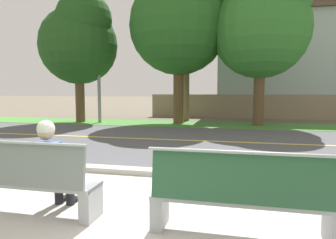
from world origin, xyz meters
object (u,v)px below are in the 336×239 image
at_px(shade_tree_far_left, 80,39).
at_px(shade_tree_left, 181,17).
at_px(seated_person_blue, 52,163).
at_px(bench_right, 242,198).
at_px(streetlamp, 100,42).
at_px(shade_tree_centre, 264,22).
at_px(bench_left, 21,181).

distance_m(shade_tree_far_left, shade_tree_left, 5.20).
bearing_deg(seated_person_blue, bench_right, -4.05).
distance_m(streetlamp, shade_tree_centre, 7.89).
bearing_deg(streetlamp, shade_tree_left, 4.33).
bearing_deg(shade_tree_centre, seated_person_blue, -107.63).
distance_m(streetlamp, shade_tree_left, 4.24).
relative_size(seated_person_blue, shade_tree_left, 0.16).
height_order(shade_tree_far_left, shade_tree_left, shade_tree_left).
bearing_deg(bench_left, bench_right, 0.00).
relative_size(shade_tree_left, shade_tree_centre, 1.09).
distance_m(bench_left, shade_tree_left, 12.16).
bearing_deg(streetlamp, shade_tree_far_left, -171.35).
relative_size(seated_person_blue, shade_tree_far_left, 0.19).
xyz_separation_m(bench_right, shade_tree_centre, (1.03, 11.09, 4.21)).
height_order(bench_left, streetlamp, streetlamp).
bearing_deg(shade_tree_far_left, shade_tree_centre, 2.03).
relative_size(bench_left, bench_right, 1.00).
distance_m(seated_person_blue, shade_tree_left, 11.93).
bearing_deg(seated_person_blue, bench_left, -152.51).
bearing_deg(bench_right, bench_left, 180.00).
bearing_deg(streetlamp, bench_left, -69.64).
distance_m(bench_left, bench_right, 2.77).
distance_m(shade_tree_far_left, shade_tree_centre, 8.89).
bearing_deg(bench_left, shade_tree_centre, 71.08).
xyz_separation_m(seated_person_blue, shade_tree_far_left, (-5.40, 10.61, 3.52)).
height_order(bench_left, shade_tree_far_left, shade_tree_far_left).
height_order(bench_right, shade_tree_left, shade_tree_left).
xyz_separation_m(seated_person_blue, shade_tree_left, (-0.31, 11.07, 4.44)).
bearing_deg(shade_tree_far_left, shade_tree_left, 5.19).
bearing_deg(shade_tree_far_left, bench_right, -53.96).
bearing_deg(shade_tree_centre, streetlamp, -178.83).
bearing_deg(shade_tree_centre, bench_right, -95.29).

